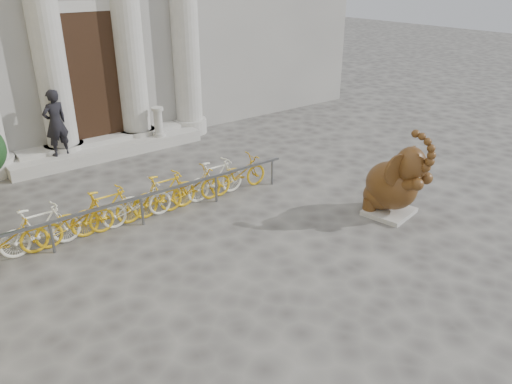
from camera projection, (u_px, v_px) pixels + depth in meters
ground at (319, 299)px, 8.87m from camera, size 80.00×80.00×0.00m
entrance_steps at (108, 149)px, 15.58m from camera, size 6.00×1.20×0.36m
elephant_statue at (394, 184)px, 11.57m from camera, size 1.42×1.68×2.15m
bike_rack at (137, 201)px, 11.38m from camera, size 8.00×0.53×1.00m
pedestrian at (56, 123)px, 14.19m from camera, size 0.78×0.60×1.92m
balustrade_post at (158, 123)px, 16.01m from camera, size 0.39×0.39×0.94m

